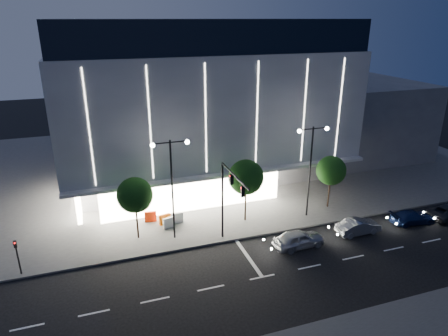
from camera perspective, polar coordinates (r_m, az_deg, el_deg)
ground at (r=31.44m, az=0.89°, el=-14.48°), size 160.00×160.00×0.00m
sidewalk_museum at (r=53.24m, az=-2.73°, el=0.87°), size 70.00×40.00×0.15m
museum at (r=48.74m, az=-4.66°, el=10.18°), size 30.00×25.80×18.00m
annex_building at (r=60.81m, az=16.72°, el=7.37°), size 16.00×20.00×10.00m
traffic_mast at (r=31.98m, az=0.61°, el=-3.45°), size 0.33×5.89×7.07m
street_lamp_west at (r=33.03m, az=-7.49°, el=-1.08°), size 3.16×0.36×9.00m
street_lamp_east at (r=37.53m, az=12.32°, el=1.31°), size 3.16×0.36×9.00m
ped_signal_far at (r=33.53m, az=-27.44°, el=-10.83°), size 0.22×0.24×3.00m
tree_left at (r=34.33m, az=-12.56°, el=-4.04°), size 3.02×3.02×5.72m
tree_mid at (r=36.40m, az=3.18°, el=-1.57°), size 3.25×3.25×6.15m
tree_right at (r=40.60m, az=15.05°, el=-0.56°), size 2.91×2.91×5.51m
car_lead at (r=34.47m, az=10.63°, el=-9.93°), size 4.51×2.02×1.50m
car_second at (r=37.82m, az=18.66°, el=-7.93°), size 4.19×1.54×1.37m
car_third at (r=41.52m, az=25.31°, el=-6.36°), size 4.42×2.11×1.24m
barrier_a at (r=37.56m, az=-8.44°, el=-7.25°), size 1.13×0.46×1.00m
barrier_b at (r=37.67m, az=-6.68°, el=-7.07°), size 1.10×0.27×1.00m
barrier_c at (r=38.26m, az=-10.46°, el=-6.83°), size 1.12×0.39×1.00m
barrier_d at (r=36.94m, az=-7.89°, el=-7.73°), size 1.13×0.54×1.00m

